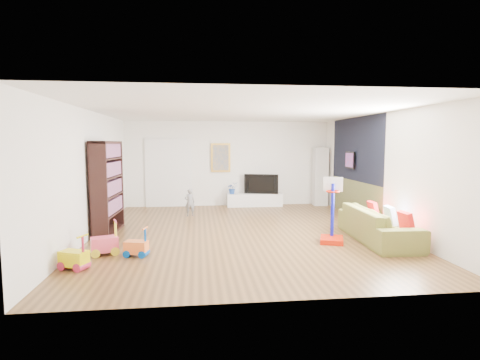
{
  "coord_description": "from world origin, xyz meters",
  "views": [
    {
      "loc": [
        -0.97,
        -8.25,
        2.0
      ],
      "look_at": [
        0.0,
        0.4,
        1.15
      ],
      "focal_mm": 28.0,
      "sensor_mm": 36.0,
      "label": 1
    }
  ],
  "objects": [
    {
      "name": "floor",
      "position": [
        0.0,
        0.0,
        0.0
      ],
      "size": [
        6.5,
        7.5,
        0.0
      ],
      "primitive_type": "cube",
      "color": "brown",
      "rests_on": "ground"
    },
    {
      "name": "ceiling",
      "position": [
        0.0,
        0.0,
        2.7
      ],
      "size": [
        6.5,
        7.5,
        0.0
      ],
      "primitive_type": "cube",
      "color": "white",
      "rests_on": "ground"
    },
    {
      "name": "wall_back",
      "position": [
        0.0,
        3.75,
        1.35
      ],
      "size": [
        6.5,
        0.0,
        2.7
      ],
      "primitive_type": "cube",
      "color": "white",
      "rests_on": "ground"
    },
    {
      "name": "wall_front",
      "position": [
        0.0,
        -3.75,
        1.35
      ],
      "size": [
        6.5,
        0.0,
        2.7
      ],
      "primitive_type": "cube",
      "color": "silver",
      "rests_on": "ground"
    },
    {
      "name": "wall_left",
      "position": [
        -3.25,
        0.0,
        1.35
      ],
      "size": [
        0.0,
        7.5,
        2.7
      ],
      "primitive_type": "cube",
      "color": "silver",
      "rests_on": "ground"
    },
    {
      "name": "wall_right",
      "position": [
        3.25,
        0.0,
        1.35
      ],
      "size": [
        0.0,
        7.5,
        2.7
      ],
      "primitive_type": "cube",
      "color": "silver",
      "rests_on": "ground"
    },
    {
      "name": "navy_accent",
      "position": [
        3.23,
        1.4,
        1.85
      ],
      "size": [
        0.01,
        3.2,
        1.7
      ],
      "primitive_type": "cube",
      "color": "black",
      "rests_on": "wall_right"
    },
    {
      "name": "olive_wainscot",
      "position": [
        3.23,
        1.4,
        0.5
      ],
      "size": [
        0.01,
        3.2,
        1.0
      ],
      "primitive_type": "cube",
      "color": "brown",
      "rests_on": "wall_right"
    },
    {
      "name": "doorway",
      "position": [
        -1.9,
        3.71,
        1.05
      ],
      "size": [
        1.45,
        0.06,
        2.1
      ],
      "primitive_type": "cube",
      "color": "white",
      "rests_on": "ground"
    },
    {
      "name": "painting_back",
      "position": [
        -0.25,
        3.71,
        1.55
      ],
      "size": [
        0.62,
        0.06,
        0.92
      ],
      "primitive_type": "cube",
      "color": "gold",
      "rests_on": "wall_back"
    },
    {
      "name": "artwork_right",
      "position": [
        3.17,
        1.6,
        1.55
      ],
      "size": [
        0.04,
        0.56,
        0.46
      ],
      "primitive_type": "cube",
      "color": "#7F3F8C",
      "rests_on": "wall_right"
    },
    {
      "name": "media_console",
      "position": [
        0.81,
        3.48,
        0.21
      ],
      "size": [
        1.76,
        0.44,
        0.41
      ],
      "primitive_type": "cube",
      "rotation": [
        0.0,
        0.0,
        0.0
      ],
      "color": "white",
      "rests_on": "ground"
    },
    {
      "name": "tall_cabinet",
      "position": [
        2.97,
        3.47,
        0.93
      ],
      "size": [
        0.46,
        0.46,
        1.86
      ],
      "primitive_type": "cube",
      "rotation": [
        0.0,
        0.0,
        -0.06
      ],
      "color": "silver",
      "rests_on": "ground"
    },
    {
      "name": "bookshelf",
      "position": [
        -2.99,
        0.31,
        1.03
      ],
      "size": [
        0.42,
        1.42,
        2.05
      ],
      "primitive_type": "cube",
      "rotation": [
        0.0,
        0.0,
        -0.04
      ],
      "color": "black",
      "rests_on": "ground"
    },
    {
      "name": "sofa",
      "position": [
        2.7,
        -1.03,
        0.34
      ],
      "size": [
        0.99,
        2.33,
        0.67
      ],
      "primitive_type": "imported",
      "rotation": [
        0.0,
        0.0,
        1.53
      ],
      "color": "olive",
      "rests_on": "ground"
    },
    {
      "name": "basketball_hoop",
      "position": [
        1.71,
        -1.06,
        0.66
      ],
      "size": [
        0.62,
        0.68,
        1.32
      ],
      "primitive_type": "cube",
      "rotation": [
        0.0,
        0.0,
        -0.35
      ],
      "color": "red",
      "rests_on": "ground"
    },
    {
      "name": "ride_on_yellow",
      "position": [
        -2.95,
        -2.19,
        0.28
      ],
      "size": [
        0.49,
        0.41,
        0.56
      ],
      "primitive_type": "cube",
      "rotation": [
        0.0,
        0.0,
        -0.41
      ],
      "color": "#D7C604",
      "rests_on": "ground"
    },
    {
      "name": "ride_on_orange",
      "position": [
        -2.08,
        -1.6,
        0.26
      ],
      "size": [
        0.44,
        0.33,
        0.52
      ],
      "primitive_type": "cube",
      "rotation": [
        0.0,
        0.0,
        -0.24
      ],
      "color": "orange",
      "rests_on": "ground"
    },
    {
      "name": "ride_on_pink",
      "position": [
        -2.66,
        -1.45,
        0.31
      ],
      "size": [
        0.53,
        0.42,
        0.61
      ],
      "primitive_type": "cube",
      "rotation": [
        0.0,
        0.0,
        0.32
      ],
      "color": "#F34A6B",
      "rests_on": "ground"
    },
    {
      "name": "child",
      "position": [
        -1.21,
        2.04,
        0.38
      ],
      "size": [
        0.31,
        0.23,
        0.77
      ],
      "primitive_type": "imported",
      "rotation": [
        0.0,
        0.0,
        3.31
      ],
      "color": "slate",
      "rests_on": "ground"
    },
    {
      "name": "tv",
      "position": [
        1.05,
        3.49,
        0.72
      ],
      "size": [
        1.08,
        0.47,
        0.62
      ],
      "primitive_type": "imported",
      "rotation": [
        0.0,
        0.0,
        -0.31
      ],
      "color": "black",
      "rests_on": "media_console"
    },
    {
      "name": "vase_plant",
      "position": [
        0.1,
        3.46,
        0.6
      ],
      "size": [
        0.39,
        0.36,
        0.37
      ],
      "primitive_type": "imported",
      "rotation": [
        0.0,
        0.0,
        0.24
      ],
      "color": "#1D4296",
      "rests_on": "media_console"
    },
    {
      "name": "pillow_left",
      "position": [
        2.93,
        -1.67,
        0.53
      ],
      "size": [
        0.12,
        0.37,
        0.37
      ],
      "primitive_type": "cube",
      "rotation": [
        0.0,
        0.0,
        0.06
      ],
      "color": "red",
      "rests_on": "sofa"
    },
    {
      "name": "pillow_center",
      "position": [
        2.95,
        -1.07,
        0.53
      ],
      "size": [
        0.14,
        0.38,
        0.37
      ],
      "primitive_type": "cube",
      "rotation": [
        0.0,
        0.0,
        -0.1
      ],
      "color": "white",
      "rests_on": "sofa"
    },
    {
      "name": "pillow_right",
      "position": [
        2.93,
        -0.33,
        0.53
      ],
      "size": [
        0.1,
        0.35,
        0.35
      ],
      "primitive_type": "cube",
      "rotation": [
        0.0,
        0.0,
        -0.02
      ],
      "color": "red",
      "rests_on": "sofa"
    }
  ]
}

